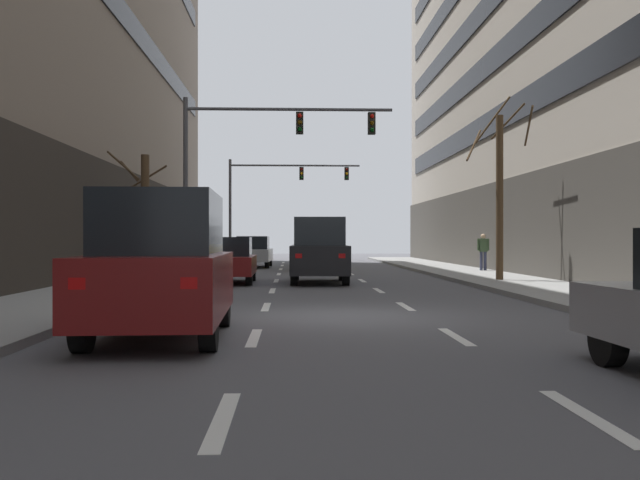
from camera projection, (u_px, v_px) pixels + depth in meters
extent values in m
plane|color=#515156|center=(342.00, 316.00, 14.10)|extent=(120.00, 120.00, 0.00)
cube|color=gray|center=(13.00, 314.00, 13.86)|extent=(3.31, 80.00, 0.14)
cube|color=silver|center=(223.00, 419.00, 6.04)|extent=(0.16, 2.00, 0.01)
cube|color=silver|center=(254.00, 337.00, 11.04)|extent=(0.16, 2.00, 0.01)
cube|color=silver|center=(266.00, 307.00, 16.04)|extent=(0.16, 2.00, 0.01)
cube|color=silver|center=(272.00, 291.00, 21.03)|extent=(0.16, 2.00, 0.01)
cube|color=silver|center=(276.00, 281.00, 26.03)|extent=(0.16, 2.00, 0.01)
cube|color=silver|center=(279.00, 274.00, 31.03)|extent=(0.16, 2.00, 0.01)
cube|color=silver|center=(281.00, 269.00, 36.02)|extent=(0.16, 2.00, 0.01)
cube|color=silver|center=(282.00, 265.00, 41.02)|extent=(0.16, 2.00, 0.01)
cube|color=silver|center=(283.00, 263.00, 46.02)|extent=(0.16, 2.00, 0.01)
cube|color=silver|center=(588.00, 415.00, 6.16)|extent=(0.16, 2.00, 0.01)
cube|color=silver|center=(456.00, 336.00, 11.16)|extent=(0.16, 2.00, 0.01)
cube|color=silver|center=(405.00, 306.00, 16.15)|extent=(0.16, 2.00, 0.01)
cube|color=silver|center=(379.00, 290.00, 21.15)|extent=(0.16, 2.00, 0.01)
cube|color=silver|center=(362.00, 281.00, 26.15)|extent=(0.16, 2.00, 0.01)
cube|color=silver|center=(351.00, 274.00, 31.14)|extent=(0.16, 2.00, 0.01)
cube|color=silver|center=(343.00, 269.00, 36.14)|extent=(0.16, 2.00, 0.01)
cube|color=silver|center=(337.00, 265.00, 41.13)|extent=(0.16, 2.00, 0.01)
cube|color=silver|center=(332.00, 263.00, 46.13)|extent=(0.16, 2.00, 0.01)
cylinder|color=black|center=(296.00, 271.00, 26.15)|extent=(0.24, 0.69, 0.68)
cylinder|color=black|center=(342.00, 271.00, 26.18)|extent=(0.24, 0.69, 0.68)
cylinder|color=black|center=(294.00, 275.00, 23.35)|extent=(0.24, 0.69, 0.68)
cylinder|color=black|center=(346.00, 275.00, 23.38)|extent=(0.24, 0.69, 0.68)
cube|color=black|center=(319.00, 259.00, 24.76)|extent=(2.02, 4.61, 0.93)
cube|color=black|center=(319.00, 232.00, 24.76)|extent=(1.72, 2.74, 0.93)
cube|color=white|center=(300.00, 253.00, 27.00)|extent=(0.21, 0.09, 0.15)
cube|color=red|center=(299.00, 256.00, 22.51)|extent=(0.21, 0.09, 0.15)
cube|color=white|center=(337.00, 253.00, 27.02)|extent=(0.21, 0.09, 0.15)
cube|color=red|center=(342.00, 256.00, 22.53)|extent=(0.21, 0.09, 0.15)
cylinder|color=black|center=(297.00, 259.00, 43.26)|extent=(0.24, 0.67, 0.66)
cylinder|color=black|center=(324.00, 259.00, 43.29)|extent=(0.24, 0.67, 0.66)
cylinder|color=black|center=(296.00, 260.00, 40.54)|extent=(0.24, 0.67, 0.66)
cylinder|color=black|center=(325.00, 260.00, 40.57)|extent=(0.24, 0.67, 0.66)
cube|color=yellow|center=(311.00, 254.00, 41.91)|extent=(1.94, 4.47, 0.64)
cube|color=black|center=(311.00, 242.00, 41.71)|extent=(1.65, 1.95, 0.68)
cube|color=white|center=(300.00, 251.00, 44.08)|extent=(0.20, 0.08, 0.14)
cube|color=red|center=(299.00, 252.00, 39.73)|extent=(0.20, 0.08, 0.14)
cube|color=white|center=(321.00, 251.00, 44.10)|extent=(0.20, 0.08, 0.14)
cube|color=red|center=(323.00, 252.00, 39.75)|extent=(0.20, 0.08, 0.14)
cube|color=black|center=(311.00, 234.00, 41.71)|extent=(0.45, 0.21, 0.18)
cylinder|color=black|center=(210.00, 272.00, 25.96)|extent=(0.21, 0.63, 0.62)
cylinder|color=black|center=(253.00, 272.00, 26.03)|extent=(0.21, 0.63, 0.62)
cylinder|color=black|center=(202.00, 276.00, 23.41)|extent=(0.21, 0.63, 0.62)
cylinder|color=black|center=(249.00, 276.00, 23.48)|extent=(0.21, 0.63, 0.62)
cube|color=maroon|center=(229.00, 265.00, 24.72)|extent=(1.78, 4.17, 0.60)
cube|color=black|center=(228.00, 247.00, 24.53)|extent=(1.53, 1.81, 0.64)
cube|color=white|center=(216.00, 260.00, 26.73)|extent=(0.19, 0.08, 0.13)
cube|color=red|center=(204.00, 264.00, 22.66)|extent=(0.19, 0.08, 0.13)
cube|color=white|center=(250.00, 260.00, 26.78)|extent=(0.19, 0.08, 0.13)
cube|color=red|center=(243.00, 264.00, 22.71)|extent=(0.19, 0.08, 0.13)
cylinder|color=black|center=(241.00, 260.00, 39.90)|extent=(0.23, 0.66, 0.65)
cylinder|color=black|center=(270.00, 260.00, 39.92)|extent=(0.23, 0.66, 0.65)
cylinder|color=black|center=(236.00, 262.00, 37.23)|extent=(0.23, 0.66, 0.65)
cylinder|color=black|center=(267.00, 262.00, 37.25)|extent=(0.23, 0.66, 0.65)
cube|color=#B7BABF|center=(254.00, 255.00, 38.57)|extent=(1.93, 4.40, 0.63)
cube|color=black|center=(253.00, 243.00, 38.37)|extent=(1.63, 1.92, 0.67)
cube|color=white|center=(245.00, 252.00, 40.70)|extent=(0.20, 0.08, 0.14)
cube|color=red|center=(237.00, 254.00, 36.43)|extent=(0.20, 0.08, 0.14)
cube|color=white|center=(268.00, 252.00, 40.72)|extent=(0.20, 0.08, 0.14)
cube|color=red|center=(263.00, 254.00, 36.44)|extent=(0.20, 0.08, 0.14)
cylinder|color=black|center=(125.00, 307.00, 12.32)|extent=(0.24, 0.68, 0.68)
cylinder|color=black|center=(223.00, 307.00, 12.42)|extent=(0.24, 0.68, 0.68)
cylinder|color=black|center=(82.00, 327.00, 9.55)|extent=(0.24, 0.68, 0.68)
cylinder|color=black|center=(209.00, 326.00, 9.65)|extent=(0.24, 0.68, 0.68)
cube|color=maroon|center=(162.00, 285.00, 10.99)|extent=(2.01, 4.57, 0.92)
cube|color=black|center=(162.00, 224.00, 10.98)|extent=(1.72, 2.72, 0.92)
cube|color=white|center=(143.00, 268.00, 13.16)|extent=(0.21, 0.09, 0.14)
cube|color=red|center=(78.00, 283.00, 8.73)|extent=(0.21, 0.09, 0.14)
cube|color=white|center=(217.00, 268.00, 13.24)|extent=(0.21, 0.09, 0.14)
cube|color=red|center=(189.00, 283.00, 8.81)|extent=(0.21, 0.09, 0.14)
cylinder|color=black|center=(296.00, 262.00, 36.78)|extent=(0.23, 0.65, 0.65)
cylinder|color=black|center=(327.00, 262.00, 36.87)|extent=(0.23, 0.65, 0.65)
cylinder|color=black|center=(298.00, 264.00, 34.12)|extent=(0.23, 0.65, 0.65)
cylinder|color=black|center=(331.00, 264.00, 34.21)|extent=(0.23, 0.65, 0.65)
cube|color=yellow|center=(313.00, 254.00, 35.49)|extent=(1.91, 4.37, 0.89)
cube|color=black|center=(313.00, 236.00, 35.49)|extent=(1.63, 2.60, 0.89)
cube|color=white|center=(299.00, 250.00, 37.58)|extent=(0.20, 0.08, 0.14)
cube|color=red|center=(302.00, 251.00, 33.33)|extent=(0.20, 0.08, 0.14)
cube|color=white|center=(323.00, 250.00, 37.66)|extent=(0.20, 0.08, 0.14)
cube|color=red|center=(329.00, 251.00, 33.41)|extent=(0.20, 0.08, 0.14)
cube|color=black|center=(313.00, 225.00, 35.49)|extent=(0.44, 0.21, 0.18)
cylinder|color=black|center=(608.00, 339.00, 8.55)|extent=(0.23, 0.65, 0.65)
cube|color=white|center=(591.00, 297.00, 9.35)|extent=(0.20, 0.08, 0.14)
cylinder|color=#4C4C51|center=(186.00, 186.00, 27.67)|extent=(0.18, 0.18, 6.73)
cylinder|color=#4C4C51|center=(289.00, 109.00, 27.81)|extent=(7.87, 0.12, 0.12)
cube|color=black|center=(300.00, 123.00, 27.83)|extent=(0.28, 0.24, 0.84)
sphere|color=red|center=(300.00, 116.00, 27.69)|extent=(0.17, 0.17, 0.17)
sphere|color=#523505|center=(300.00, 122.00, 27.69)|extent=(0.17, 0.17, 0.17)
sphere|color=#073E10|center=(300.00, 129.00, 27.69)|extent=(0.17, 0.17, 0.17)
cube|color=black|center=(372.00, 123.00, 27.93)|extent=(0.28, 0.24, 0.84)
sphere|color=red|center=(372.00, 116.00, 27.79)|extent=(0.17, 0.17, 0.17)
sphere|color=#523505|center=(372.00, 123.00, 27.79)|extent=(0.17, 0.17, 0.17)
sphere|color=#073E10|center=(372.00, 130.00, 27.79)|extent=(0.17, 0.17, 0.17)
cylinder|color=#4C4C51|center=(230.00, 210.00, 47.44)|extent=(0.18, 0.18, 6.54)
cylinder|color=#4C4C51|center=(295.00, 166.00, 47.60)|extent=(8.44, 0.12, 0.12)
cube|color=black|center=(301.00, 173.00, 47.62)|extent=(0.28, 0.24, 0.84)
sphere|color=#4B0704|center=(302.00, 169.00, 47.48)|extent=(0.17, 0.17, 0.17)
sphere|color=orange|center=(302.00, 173.00, 47.48)|extent=(0.17, 0.17, 0.17)
sphere|color=#073E10|center=(302.00, 177.00, 47.48)|extent=(0.17, 0.17, 0.17)
cube|color=black|center=(347.00, 174.00, 47.73)|extent=(0.28, 0.24, 0.84)
sphere|color=#4B0704|center=(347.00, 169.00, 47.59)|extent=(0.17, 0.17, 0.17)
sphere|color=orange|center=(347.00, 173.00, 47.59)|extent=(0.17, 0.17, 0.17)
sphere|color=#073E10|center=(347.00, 177.00, 47.59)|extent=(0.17, 0.17, 0.17)
cylinder|color=#4C3823|center=(145.00, 217.00, 24.67)|extent=(0.28, 0.28, 4.20)
cylinder|color=#42301E|center=(129.00, 171.00, 24.27)|extent=(0.83, 0.98, 0.78)
cylinder|color=#42301E|center=(123.00, 165.00, 24.00)|extent=(1.37, 1.27, 1.08)
cylinder|color=#42301E|center=(149.00, 176.00, 25.27)|extent=(1.25, 0.10, 0.81)
cylinder|color=#4C3823|center=(500.00, 197.00, 24.29)|extent=(0.24, 0.24, 5.48)
cylinder|color=#42301E|center=(474.00, 145.00, 24.68)|extent=(0.92, 1.59, 1.27)
cylinder|color=#42301E|center=(492.00, 120.00, 24.90)|extent=(1.29, 0.22, 1.66)
cylinder|color=#42301E|center=(508.00, 121.00, 24.75)|extent=(0.98, 0.90, 1.14)
cylinder|color=#42301E|center=(529.00, 126.00, 24.14)|extent=(0.43, 1.89, 1.08)
cylinder|color=#383D59|center=(481.00, 261.00, 31.48)|extent=(0.13, 0.13, 0.80)
cylinder|color=#383D59|center=(485.00, 261.00, 31.50)|extent=(0.13, 0.13, 0.80)
cube|color=#3F5938|center=(483.00, 245.00, 31.49)|extent=(0.35, 0.21, 0.57)
sphere|color=#D8AD84|center=(483.00, 236.00, 31.49)|extent=(0.21, 0.21, 0.21)
cylinder|color=#3F5938|center=(478.00, 244.00, 31.47)|extent=(0.09, 0.09, 0.51)
cylinder|color=#3F5938|center=(488.00, 244.00, 31.51)|extent=(0.09, 0.09, 0.51)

